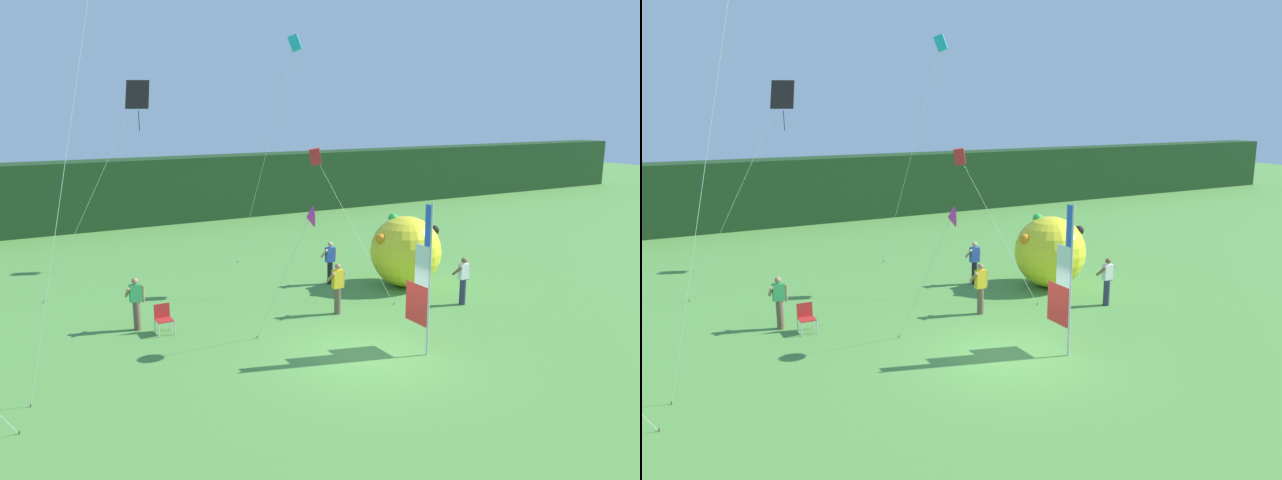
{
  "view_description": "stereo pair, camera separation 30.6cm",
  "coord_description": "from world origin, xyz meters",
  "views": [
    {
      "loc": [
        -8.98,
        -13.18,
        6.79
      ],
      "look_at": [
        -0.22,
        2.21,
        2.92
      ],
      "focal_mm": 34.37,
      "sensor_mm": 36.0,
      "label": 1
    },
    {
      "loc": [
        -8.71,
        -13.32,
        6.79
      ],
      "look_at": [
        -0.22,
        2.21,
        2.92
      ],
      "focal_mm": 34.37,
      "sensor_mm": 36.0,
      "label": 2
    }
  ],
  "objects": [
    {
      "name": "kite_magenta_delta_3",
      "position": [
        -0.92,
        1.57,
        3.76
      ],
      "size": [
        1.38,
        1.54,
        4.08
      ],
      "color": "brown",
      "rests_on": "ground"
    },
    {
      "name": "person_near_banner",
      "position": [
        -5.0,
        5.28,
        0.9
      ],
      "size": [
        0.55,
        0.48,
        1.68
      ],
      "color": "brown",
      "rests_on": "ground"
    },
    {
      "name": "kite_cyan_box_5",
      "position": [
        3.49,
        10.93,
        9.36
      ],
      "size": [
        2.99,
        1.02,
        9.79
      ],
      "color": "brown",
      "rests_on": "ground"
    },
    {
      "name": "ground_plane",
      "position": [
        0.0,
        0.0,
        0.0
      ],
      "size": [
        120.0,
        120.0,
        0.0
      ],
      "primitive_type": "plane",
      "color": "#518E3D"
    },
    {
      "name": "person_far_right",
      "position": [
        5.5,
        2.18,
        0.9
      ],
      "size": [
        0.55,
        0.48,
        1.69
      ],
      "color": "#2D334C",
      "rests_on": "ground"
    },
    {
      "name": "person_far_left",
      "position": [
        2.77,
        6.68,
        0.9
      ],
      "size": [
        0.55,
        0.48,
        1.68
      ],
      "color": "black",
      "rests_on": "ground"
    },
    {
      "name": "inflatable_balloon",
      "position": [
        5.15,
        5.02,
        1.37
      ],
      "size": [
        2.76,
        2.73,
        2.78
      ],
      "color": "yellow",
      "rests_on": "ground"
    },
    {
      "name": "distant_treeline",
      "position": [
        0.0,
        23.01,
        1.91
      ],
      "size": [
        80.0,
        2.4,
        3.83
      ],
      "primitive_type": "cube",
      "color": "#193819",
      "rests_on": "ground"
    },
    {
      "name": "kite_red_box_4",
      "position": [
        2.01,
        6.45,
        4.97
      ],
      "size": [
        1.71,
        3.43,
        5.32
      ],
      "color": "brown",
      "rests_on": "ground"
    },
    {
      "name": "kite_black_diamond_1",
      "position": [
        -3.78,
        9.13,
        6.95
      ],
      "size": [
        4.09,
        0.93,
        7.71
      ],
      "color": "brown",
      "rests_on": "ground"
    },
    {
      "name": "folding_chair",
      "position": [
        -4.36,
        4.63,
        0.51
      ],
      "size": [
        0.51,
        0.51,
        0.89
      ],
      "color": "#BCBCC1",
      "rests_on": "ground"
    },
    {
      "name": "banner_flag",
      "position": [
        1.55,
        -0.42,
        2.07
      ],
      "size": [
        0.06,
        1.03,
        4.31
      ],
      "color": "#B7B7BC",
      "rests_on": "ground"
    },
    {
      "name": "person_mid_field",
      "position": [
        1.18,
        3.5,
        0.93
      ],
      "size": [
        0.55,
        0.48,
        1.74
      ],
      "color": "brown",
      "rests_on": "ground"
    }
  ]
}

